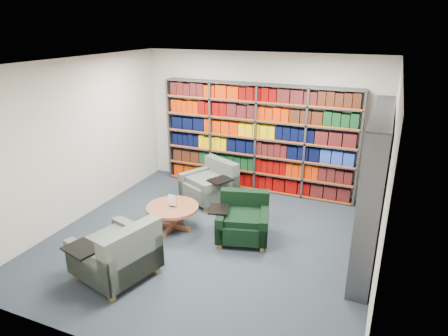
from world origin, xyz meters
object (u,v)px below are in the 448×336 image
at_px(chair_teal_front, 119,256).
at_px(coffee_table, 173,211).
at_px(chair_green_right, 243,220).
at_px(chair_teal_left, 212,185).

height_order(chair_teal_front, coffee_table, chair_teal_front).
bearing_deg(chair_green_right, coffee_table, -170.71).
height_order(chair_green_right, chair_teal_front, chair_teal_front).
height_order(chair_teal_left, coffee_table, chair_teal_left).
bearing_deg(chair_teal_left, chair_teal_front, -91.80).
relative_size(chair_teal_left, chair_teal_front, 0.95).
xyz_separation_m(chair_teal_left, chair_teal_front, (-0.09, -2.86, 0.03)).
xyz_separation_m(chair_teal_left, chair_green_right, (1.08, -1.15, -0.02)).
height_order(chair_teal_left, chair_teal_front, chair_teal_front).
relative_size(chair_teal_left, chair_green_right, 1.10).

